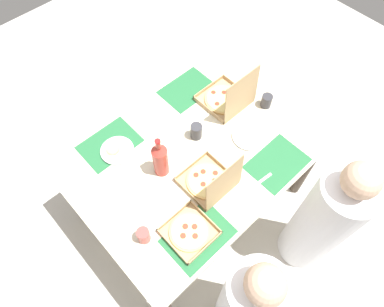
# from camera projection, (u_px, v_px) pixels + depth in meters

# --- Properties ---
(ground_plane) EXTENTS (6.00, 6.00, 0.00)m
(ground_plane) POSITION_uv_depth(u_px,v_px,m) (192.00, 200.00, 2.75)
(ground_plane) COLOR beige
(dining_table) EXTENTS (1.48, 1.11, 0.73)m
(dining_table) POSITION_uv_depth(u_px,v_px,m) (192.00, 161.00, 2.20)
(dining_table) COLOR #3F3328
(dining_table) RESTS_ON ground_plane
(placemat_near_left) EXTENTS (0.36, 0.26, 0.00)m
(placemat_near_left) POSITION_uv_depth(u_px,v_px,m) (187.00, 89.00, 2.39)
(placemat_near_left) COLOR #236638
(placemat_near_left) RESTS_ON dining_table
(placemat_near_right) EXTENTS (0.36, 0.26, 0.00)m
(placemat_near_right) POSITION_uv_depth(u_px,v_px,m) (110.00, 144.00, 2.16)
(placemat_near_right) COLOR #236638
(placemat_near_right) RESTS_ON dining_table
(placemat_far_left) EXTENTS (0.36, 0.26, 0.00)m
(placemat_far_left) POSITION_uv_depth(u_px,v_px,m) (277.00, 163.00, 2.09)
(placemat_far_left) COLOR #236638
(placemat_far_left) RESTS_ON dining_table
(placemat_far_right) EXTENTS (0.36, 0.26, 0.00)m
(placemat_far_right) POSITION_uv_depth(u_px,v_px,m) (198.00, 236.00, 1.85)
(placemat_far_right) COLOR #236638
(placemat_far_right) RESTS_ON dining_table
(pizza_box_center) EXTENTS (0.29, 0.30, 0.33)m
(pizza_box_center) POSITION_uv_depth(u_px,v_px,m) (227.00, 98.00, 2.29)
(pizza_box_center) COLOR tan
(pizza_box_center) RESTS_ON dining_table
(pizza_box_corner_right) EXTENTS (0.25, 0.25, 0.04)m
(pizza_box_corner_right) POSITION_uv_depth(u_px,v_px,m) (189.00, 232.00, 1.85)
(pizza_box_corner_right) COLOR tan
(pizza_box_corner_right) RESTS_ON dining_table
(pizza_box_corner_left) EXTENTS (0.27, 0.28, 0.31)m
(pizza_box_corner_left) POSITION_uv_depth(u_px,v_px,m) (210.00, 181.00, 1.97)
(pizza_box_corner_left) COLOR tan
(pizza_box_corner_left) RESTS_ON dining_table
(plate_near_right) EXTENTS (0.21, 0.21, 0.02)m
(plate_near_right) POSITION_uv_depth(u_px,v_px,m) (249.00, 137.00, 2.18)
(plate_near_right) COLOR white
(plate_near_right) RESTS_ON dining_table
(plate_far_left) EXTENTS (0.21, 0.21, 0.03)m
(plate_far_left) POSITION_uv_depth(u_px,v_px,m) (117.00, 150.00, 2.12)
(plate_far_left) COLOR white
(plate_far_left) RESTS_ON dining_table
(soda_bottle) EXTENTS (0.09, 0.09, 0.32)m
(soda_bottle) POSITION_uv_depth(u_px,v_px,m) (160.00, 159.00, 1.95)
(soda_bottle) COLOR #B2382D
(soda_bottle) RESTS_ON dining_table
(cup_spare) EXTENTS (0.07, 0.07, 0.09)m
(cup_spare) POSITION_uv_depth(u_px,v_px,m) (266.00, 101.00, 2.28)
(cup_spare) COLOR #333338
(cup_spare) RESTS_ON dining_table
(cup_red) EXTENTS (0.07, 0.07, 0.11)m
(cup_red) POSITION_uv_depth(u_px,v_px,m) (196.00, 131.00, 2.14)
(cup_red) COLOR #333338
(cup_red) RESTS_ON dining_table
(cup_clear_left) EXTENTS (0.07, 0.07, 0.10)m
(cup_clear_left) POSITION_uv_depth(u_px,v_px,m) (144.00, 235.00, 1.80)
(cup_clear_left) COLOR #BF4742
(cup_clear_left) RESTS_ON dining_table
(fork_by_near_left) EXTENTS (0.11, 0.17, 0.00)m
(fork_by_near_left) POSITION_uv_depth(u_px,v_px,m) (78.00, 175.00, 2.04)
(fork_by_near_left) COLOR #B7B7BC
(fork_by_near_left) RESTS_ON dining_table
(knife_by_near_right) EXTENTS (0.19, 0.12, 0.00)m
(knife_by_near_right) POSITION_uv_depth(u_px,v_px,m) (130.00, 189.00, 2.00)
(knife_by_near_right) COLOR #B7B7BC
(knife_by_near_right) RESTS_ON dining_table
(knife_by_far_left) EXTENTS (0.15, 0.17, 0.00)m
(knife_by_far_left) POSITION_uv_depth(u_px,v_px,m) (166.00, 116.00, 2.27)
(knife_by_far_left) COLOR #B7B7BC
(knife_by_far_left) RESTS_ON dining_table
(knife_by_far_right) EXTENTS (0.21, 0.04, 0.00)m
(knife_by_far_right) POSITION_uv_depth(u_px,v_px,m) (258.00, 183.00, 2.02)
(knife_by_far_right) COLOR #B7B7BC
(knife_by_far_right) RESTS_ON dining_table
(diner_left_seat) EXTENTS (0.32, 0.32, 1.19)m
(diner_left_seat) POSITION_uv_depth(u_px,v_px,m) (323.00, 221.00, 2.10)
(diner_left_seat) COLOR white
(diner_left_seat) RESTS_ON ground_plane
(diner_right_seat) EXTENTS (0.32, 0.32, 1.10)m
(diner_right_seat) POSITION_uv_depth(u_px,v_px,m) (248.00, 302.00, 1.90)
(diner_right_seat) COLOR white
(diner_right_seat) RESTS_ON ground_plane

